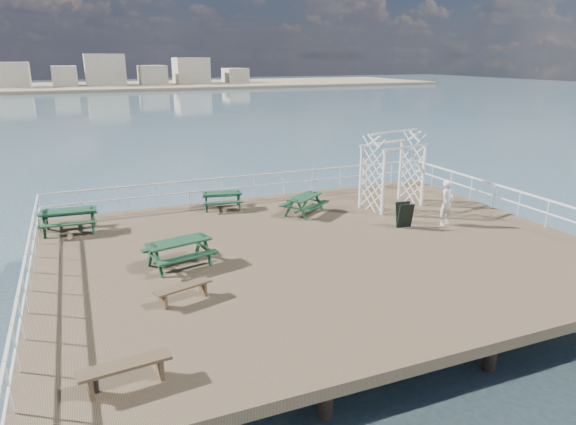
# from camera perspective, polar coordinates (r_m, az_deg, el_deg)

# --- Properties ---
(ground) EXTENTS (18.00, 14.00, 0.30)m
(ground) POSITION_cam_1_polar(r_m,az_deg,el_deg) (17.53, 3.53, -4.33)
(ground) COLOR brown
(ground) RESTS_ON ground
(sea_backdrop) EXTENTS (300.00, 300.00, 9.20)m
(sea_backdrop) POSITION_cam_1_polar(r_m,az_deg,el_deg) (150.16, -15.44, 13.85)
(sea_backdrop) COLOR #3E5B68
(sea_backdrop) RESTS_ON ground
(railing) EXTENTS (17.77, 13.76, 1.10)m
(railing) POSITION_cam_1_polar(r_m,az_deg,el_deg) (19.39, 0.08, 1.01)
(railing) COLOR silver
(railing) RESTS_ON ground
(picnic_table_a) EXTENTS (2.05, 1.70, 0.94)m
(picnic_table_a) POSITION_cam_1_polar(r_m,az_deg,el_deg) (20.43, -23.19, -0.36)
(picnic_table_a) COLOR #163D25
(picnic_table_a) RESTS_ON ground
(picnic_table_b) EXTENTS (1.87, 1.62, 0.80)m
(picnic_table_b) POSITION_cam_1_polar(r_m,az_deg,el_deg) (21.87, -7.31, 1.74)
(picnic_table_b) COLOR #163D25
(picnic_table_b) RESTS_ON ground
(picnic_table_c) EXTENTS (2.23, 2.16, 0.85)m
(picnic_table_c) POSITION_cam_1_polar(r_m,az_deg,el_deg) (20.96, 1.85, 1.29)
(picnic_table_c) COLOR #163D25
(picnic_table_c) RESTS_ON ground
(picnic_table_d) EXTENTS (2.21, 1.93, 0.93)m
(picnic_table_d) POSITION_cam_1_polar(r_m,az_deg,el_deg) (16.10, -12.02, -3.83)
(picnic_table_d) COLOR #163D25
(picnic_table_d) RESTS_ON ground
(flat_bench_near) EXTENTS (1.59, 0.80, 0.45)m
(flat_bench_near) POSITION_cam_1_polar(r_m,az_deg,el_deg) (13.91, -11.55, -8.39)
(flat_bench_near) COLOR brown
(flat_bench_near) RESTS_ON ground
(flat_bench_far) EXTENTS (1.81, 0.61, 0.51)m
(flat_bench_far) POSITION_cam_1_polar(r_m,az_deg,el_deg) (10.91, -17.63, -16.24)
(flat_bench_far) COLOR brown
(flat_bench_far) RESTS_ON ground
(trellis_arbor) EXTENTS (2.86, 1.94, 3.26)m
(trellis_arbor) POSITION_cam_1_polar(r_m,az_deg,el_deg) (22.23, 11.53, 4.26)
(trellis_arbor) COLOR silver
(trellis_arbor) RESTS_ON ground
(sandwich_board) EXTENTS (0.65, 0.52, 0.97)m
(sandwich_board) POSITION_cam_1_polar(r_m,az_deg,el_deg) (19.80, 12.80, -0.30)
(sandwich_board) COLOR black
(sandwich_board) RESTS_ON ground
(person) EXTENTS (0.73, 0.58, 1.73)m
(person) POSITION_cam_1_polar(r_m,az_deg,el_deg) (20.42, 17.24, 1.03)
(person) COLOR white
(person) RESTS_ON ground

